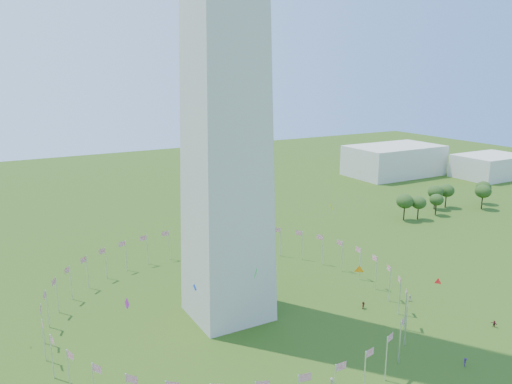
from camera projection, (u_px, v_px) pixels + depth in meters
flag_ring at (228, 296)px, 116.23m from camera, size 80.24×80.24×9.00m
gov_building_east_a at (394, 160)px, 271.47m from camera, size 50.00×30.00×16.00m
gov_building_east_b at (490, 166)px, 265.59m from camera, size 35.00×25.00×12.00m
kites_aloft at (317, 273)px, 95.62m from camera, size 109.98×76.46×34.52m
tree_line_east at (446, 200)px, 200.83m from camera, size 53.47×15.81×10.08m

